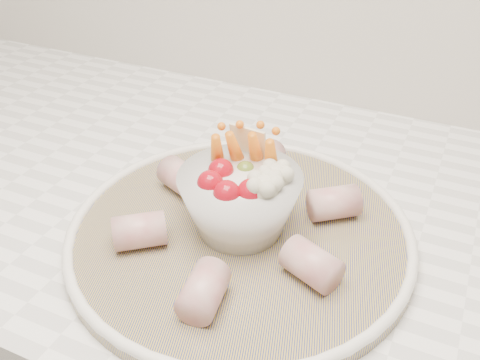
% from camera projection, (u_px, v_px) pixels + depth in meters
% --- Properties ---
extents(serving_platter, '(0.48, 0.48, 0.02)m').
position_uv_depth(serving_platter, '(240.00, 232.00, 0.60)').
color(serving_platter, navy).
rests_on(serving_platter, kitchen_counter).
extents(veggie_bowl, '(0.13, 0.13, 0.11)m').
position_uv_depth(veggie_bowl, '(241.00, 198.00, 0.58)').
color(veggie_bowl, silver).
rests_on(veggie_bowl, serving_platter).
extents(cured_meat_rolls, '(0.26, 0.29, 0.04)m').
position_uv_depth(cured_meat_rolls, '(240.00, 216.00, 0.59)').
color(cured_meat_rolls, '#B55256').
rests_on(cured_meat_rolls, serving_platter).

